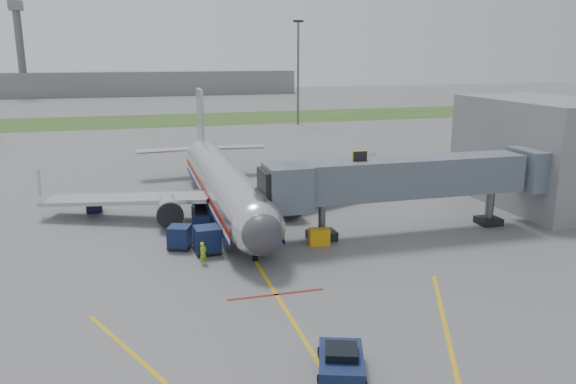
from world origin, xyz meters
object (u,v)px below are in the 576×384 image
object	(u,v)px
ramp_worker	(203,253)
airliner	(223,183)
belt_loader	(200,215)
pushback_tug	(341,364)

from	to	relation	value
ramp_worker	airliner	bearing A→B (deg)	37.61
airliner	belt_loader	distance (m)	4.20
airliner	pushback_tug	bearing A→B (deg)	-88.72
airliner	belt_loader	size ratio (longest dim) A/B	7.74
pushback_tug	belt_loader	world-z (taller)	belt_loader
belt_loader	ramp_worker	xyz separation A→B (m)	(-1.08, -10.31, 0.24)
pushback_tug	belt_loader	size ratio (longest dim) A/B	0.81
pushback_tug	ramp_worker	size ratio (longest dim) A/B	2.37
belt_loader	ramp_worker	size ratio (longest dim) A/B	2.93
pushback_tug	belt_loader	xyz separation A→B (m)	(-3.13, 25.84, -0.02)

